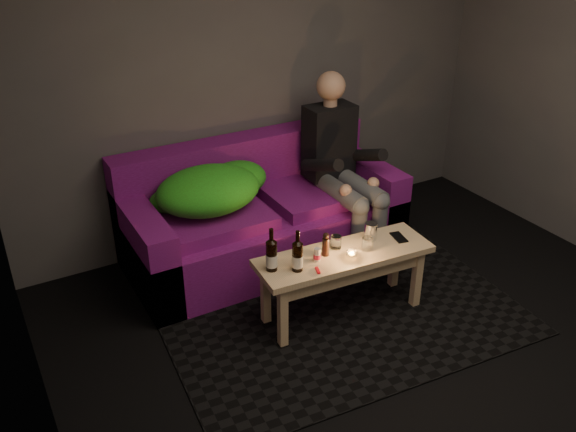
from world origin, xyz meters
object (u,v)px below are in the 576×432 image
at_px(person, 341,163).
at_px(beer_bottle_b, 297,256).
at_px(coffee_table, 344,264).
at_px(beer_bottle_a, 272,255).
at_px(sofa, 261,218).
at_px(steel_cup, 371,231).

height_order(person, beer_bottle_b, person).
distance_m(coffee_table, beer_bottle_a, 0.53).
height_order(coffee_table, beer_bottle_b, beer_bottle_b).
relative_size(sofa, person, 1.50).
bearing_deg(beer_bottle_a, coffee_table, -6.44).
relative_size(person, coffee_table, 1.15).
distance_m(beer_bottle_a, steel_cup, 0.75).
bearing_deg(beer_bottle_b, beer_bottle_a, 148.72).
xyz_separation_m(sofa, person, (0.60, -0.17, 0.39)).
bearing_deg(coffee_table, person, 58.01).
bearing_deg(steel_cup, beer_bottle_a, -179.32).
xyz_separation_m(person, beer_bottle_b, (-0.84, -0.80, -0.13)).
relative_size(person, beer_bottle_a, 4.83).
height_order(person, beer_bottle_a, person).
bearing_deg(coffee_table, steel_cup, 14.48).
distance_m(sofa, beer_bottle_a, 1.00).
relative_size(person, steel_cup, 11.80).
bearing_deg(person, coffee_table, -121.99).
bearing_deg(beer_bottle_b, steel_cup, 8.32).
height_order(beer_bottle_b, steel_cup, beer_bottle_b).
bearing_deg(person, steel_cup, -108.21).
bearing_deg(beer_bottle_a, person, 36.29).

